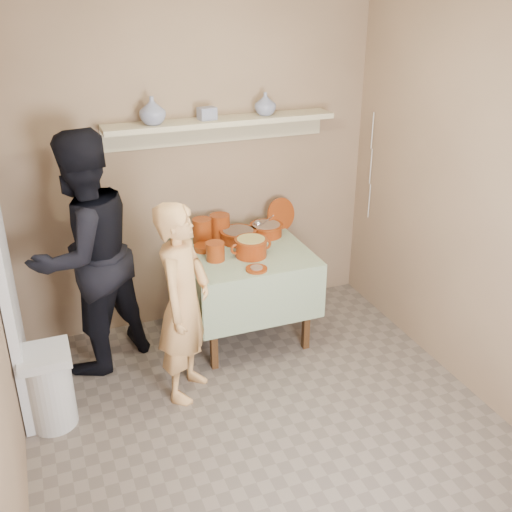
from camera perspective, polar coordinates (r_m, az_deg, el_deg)
name	(u,v)px	position (r m, az deg, el deg)	size (l,w,h in m)	color
ground	(276,440)	(4.01, 1.94, -17.09)	(3.50, 3.50, 0.00)	#6C5F55
tile_panel	(5,275)	(4.06, -22.82, -1.67)	(0.06, 0.70, 2.00)	silver
plate_stack_a	(202,231)	(4.78, -5.15, 2.39)	(0.15, 0.15, 0.20)	maroon
plate_stack_b	(220,226)	(4.88, -3.46, 2.85)	(0.16, 0.16, 0.20)	maroon
bowl_stack	(215,251)	(4.49, -3.90, 0.44)	(0.14, 0.14, 0.14)	maroon
empty_bowl	(204,248)	(4.67, -4.98, 0.79)	(0.16, 0.16, 0.05)	maroon
propped_lid	(281,214)	(5.07, 2.40, 4.00)	(0.28, 0.28, 0.02)	maroon
vase_right	(265,104)	(4.78, 0.90, 14.29)	(0.17, 0.17, 0.17)	navy
vase_left	(152,111)	(4.52, -9.85, 13.49)	(0.19, 0.19, 0.20)	navy
ceramic_box	(207,114)	(4.64, -4.69, 13.37)	(0.13, 0.09, 0.09)	navy
person_cook	(184,303)	(4.04, -6.90, -4.46)	(0.52, 0.34, 1.42)	tan
person_helper	(85,255)	(4.43, -15.97, 0.10)	(0.87, 0.68, 1.80)	black
room_shell	(281,202)	(3.17, 2.35, 5.15)	(3.04, 3.54, 2.62)	#927459
serving_table	(244,263)	(4.73, -1.18, -0.70)	(0.97, 0.97, 0.76)	#4C2D16
cazuela_meat_a	(238,235)	(4.81, -1.70, 2.04)	(0.30, 0.30, 0.10)	#711C04
cazuela_meat_b	(266,229)	(4.92, 0.98, 2.61)	(0.28, 0.28, 0.10)	#711C04
ladle	(259,224)	(4.89, 0.25, 3.10)	(0.08, 0.26, 0.19)	silver
cazuela_rice	(251,246)	(4.54, -0.48, 0.98)	(0.33, 0.25, 0.14)	#711C04
front_plate	(256,269)	(4.34, 0.05, -1.23)	(0.16, 0.16, 0.03)	maroon
wall_shelf	(220,124)	(4.72, -3.46, 12.45)	(1.80, 0.25, 0.21)	#C2B690
trash_bin	(49,388)	(4.17, -19.08, -11.78)	(0.32, 0.32, 0.56)	silver
electrical_cord	(371,167)	(5.19, 10.88, 8.37)	(0.01, 0.05, 0.90)	silver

